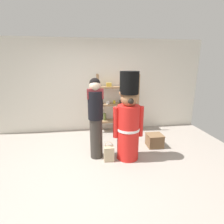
# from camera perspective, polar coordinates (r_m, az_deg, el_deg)

# --- Properties ---
(ground_plane) EXTENTS (6.40, 6.40, 0.00)m
(ground_plane) POSITION_cam_1_polar(r_m,az_deg,el_deg) (3.52, -4.18, -17.96)
(ground_plane) COLOR #9E9389
(back_wall) EXTENTS (6.40, 0.12, 2.60)m
(back_wall) POSITION_cam_1_polar(r_m,az_deg,el_deg) (5.18, -6.31, 8.27)
(back_wall) COLOR silver
(back_wall) RESTS_ON ground_plane
(merchandise_shelf) EXTENTS (1.18, 0.35, 1.65)m
(merchandise_shelf) POSITION_cam_1_polar(r_m,az_deg,el_deg) (5.12, 1.75, 2.78)
(merchandise_shelf) COLOR #93704C
(merchandise_shelf) RESTS_ON ground_plane
(teddy_bear_guard) EXTENTS (0.62, 0.46, 1.80)m
(teddy_bear_guard) POSITION_cam_1_polar(r_m,az_deg,el_deg) (3.56, 5.32, -2.72)
(teddy_bear_guard) COLOR red
(teddy_bear_guard) RESTS_ON ground_plane
(person_shopper) EXTENTS (0.32, 0.30, 1.67)m
(person_shopper) POSITION_cam_1_polar(r_m,az_deg,el_deg) (3.58, -5.27, -1.55)
(person_shopper) COLOR #38332D
(person_shopper) RESTS_ON ground_plane
(shopping_bag) EXTENTS (0.20, 0.14, 0.42)m
(shopping_bag) POSITION_cam_1_polar(r_m,az_deg,el_deg) (3.70, -1.00, -13.23)
(shopping_bag) COLOR #C1AD89
(shopping_bag) RESTS_ON ground_plane
(display_crate) EXTENTS (0.37, 0.35, 0.30)m
(display_crate) POSITION_cam_1_polar(r_m,az_deg,el_deg) (4.42, 13.55, -8.87)
(display_crate) COLOR brown
(display_crate) RESTS_ON ground_plane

